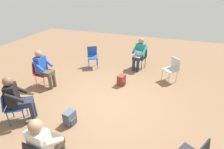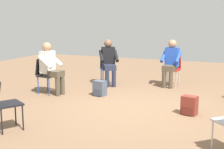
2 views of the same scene
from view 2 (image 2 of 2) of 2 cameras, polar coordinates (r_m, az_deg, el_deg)
The scene contains 10 objects.
ground_plane at distance 6.41m, azimuth 3.97°, elevation -6.08°, with size 14.88×14.88×0.00m, color brown.
chair_northwest at distance 8.59m, azimuth -0.79°, elevation 1.55°, with size 0.57×0.58×0.85m.
chair_west at distance 7.69m, azimuth -12.06°, elevation 0.27°, with size 0.48×0.44×0.85m.
chair_north at distance 8.59m, azimuth 11.00°, elevation 1.35°, with size 0.43×0.46×0.85m.
chair_southwest at distance 5.31m, azimuth -19.26°, elevation -4.60°, with size 0.56×0.57×0.85m.
person_in_blue at distance 8.40m, azimuth 10.72°, elevation 2.53°, with size 0.52×0.54×1.24m.
person_in_white at distance 7.55m, azimuth -11.16°, elevation 1.64°, with size 0.55×0.53×1.24m.
person_in_black at distance 8.40m, azimuth -0.60°, elevation 2.71°, with size 0.63×0.63×1.24m.
backpack_near_laptop_user at distance 6.10m, azimuth 13.96°, elevation -5.69°, with size 0.32×0.29×0.36m.
backpack_by_empty_chair at distance 7.33m, azimuth -2.26°, elevation -2.69°, with size 0.31×0.28×0.36m.
Camera 2 is at (1.99, -5.82, 1.81)m, focal length 50.00 mm.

